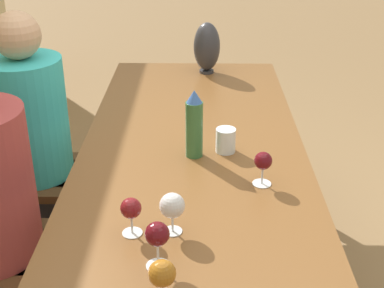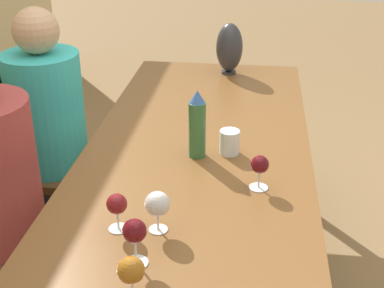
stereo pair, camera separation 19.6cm
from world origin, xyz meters
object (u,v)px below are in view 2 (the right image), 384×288
object	(u,v)px
wine_glass_3	(135,233)
person_far	(51,127)
chair_far	(38,156)
wine_glass_4	(157,205)
vase	(229,48)
water_bottle	(197,125)
water_tumbler	(230,142)
wine_glass_2	(260,166)
wine_glass_0	(131,271)
wine_glass_1	(117,205)

from	to	relation	value
wine_glass_3	person_far	world-z (taller)	person_far
chair_far	wine_glass_4	bearing A→B (deg)	-139.05
wine_glass_3	vase	bearing A→B (deg)	-5.08
water_bottle	wine_glass_4	xyz separation A→B (m)	(-0.51, 0.06, -0.04)
water_tumbler	wine_glass_2	distance (m)	0.28
water_tumbler	wine_glass_3	world-z (taller)	wine_glass_3
vase	person_far	bearing A→B (deg)	127.06
person_far	water_tumbler	bearing A→B (deg)	-112.13
water_bottle	wine_glass_0	size ratio (longest dim) A/B	2.11
vase	chair_far	distance (m)	1.17
water_bottle	wine_glass_3	xyz separation A→B (m)	(-0.67, 0.09, -0.03)
wine_glass_2	person_far	distance (m)	1.19
wine_glass_1	wine_glass_2	xyz separation A→B (m)	(0.30, -0.43, 0.00)
wine_glass_2	wine_glass_3	world-z (taller)	wine_glass_3
wine_glass_1	chair_far	size ratio (longest dim) A/B	0.13
water_bottle	wine_glass_2	world-z (taller)	water_bottle
chair_far	wine_glass_0	bearing A→B (deg)	-147.40
wine_glass_4	vase	bearing A→B (deg)	-4.42
person_far	wine_glass_3	bearing A→B (deg)	-148.13
vase	wine_glass_4	world-z (taller)	vase
wine_glass_2	wine_glass_3	xyz separation A→B (m)	(-0.46, 0.34, 0.02)
vase	wine_glass_4	xyz separation A→B (m)	(-1.52, 0.12, -0.05)
wine_glass_0	water_tumbler	bearing A→B (deg)	-12.83
wine_glass_0	person_far	bearing A→B (deg)	29.56
vase	wine_glass_3	bearing A→B (deg)	174.92
vase	chair_far	size ratio (longest dim) A/B	0.30
wine_glass_1	person_far	size ratio (longest dim) A/B	0.10
wine_glass_0	water_bottle	bearing A→B (deg)	-4.93
water_bottle	chair_far	world-z (taller)	water_bottle
wine_glass_3	water_bottle	bearing A→B (deg)	-7.81
vase	wine_glass_0	size ratio (longest dim) A/B	2.19
vase	water_tumbler	bearing A→B (deg)	-176.09
water_bottle	chair_far	bearing A→B (deg)	64.91
water_bottle	wine_glass_0	bearing A→B (deg)	175.07
vase	wine_glass_2	distance (m)	1.24
wine_glass_0	vase	bearing A→B (deg)	-4.00
wine_glass_3	wine_glass_1	bearing A→B (deg)	30.44
vase	wine_glass_1	bearing A→B (deg)	171.06
wine_glass_4	person_far	size ratio (longest dim) A/B	0.11
vase	wine_glass_2	xyz separation A→B (m)	(-1.23, -0.19, -0.06)
wine_glass_0	wine_glass_2	distance (m)	0.68
water_tumbler	wine_glass_3	xyz separation A→B (m)	(-0.71, 0.22, 0.06)
vase	person_far	size ratio (longest dim) A/B	0.23
water_bottle	vase	size ratio (longest dim) A/B	0.97
water_tumbler	wine_glass_4	bearing A→B (deg)	161.38
wine_glass_2	wine_glass_4	world-z (taller)	wine_glass_4
wine_glass_4	wine_glass_2	bearing A→B (deg)	-46.05
vase	wine_glass_0	distance (m)	1.83
water_bottle	person_far	distance (m)	0.89
wine_glass_0	wine_glass_3	size ratio (longest dim) A/B	0.89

